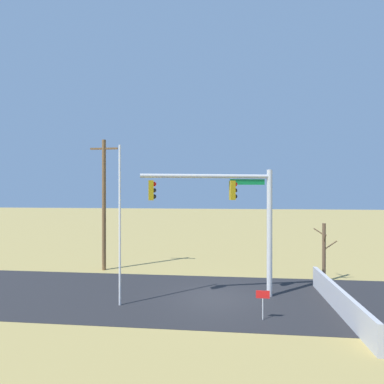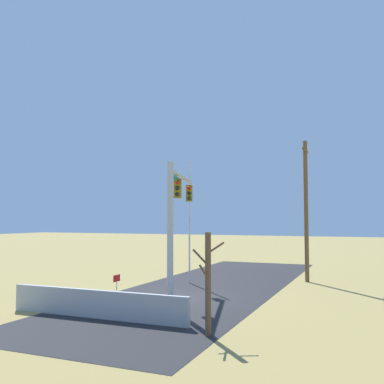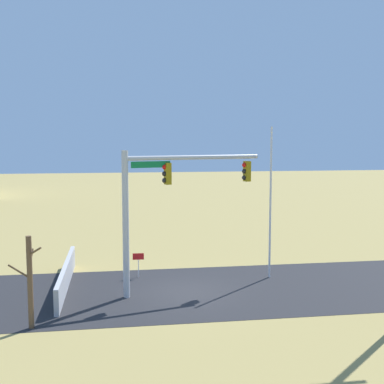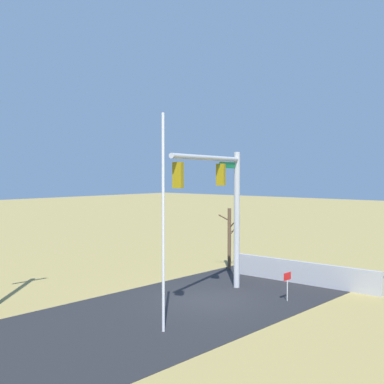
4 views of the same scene
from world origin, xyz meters
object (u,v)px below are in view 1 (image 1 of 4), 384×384
at_px(signal_mast, 236,208).
at_px(flagpole, 120,225).
at_px(open_sign, 263,298).
at_px(utility_pole, 104,202).
at_px(bare_tree, 324,251).

height_order(signal_mast, flagpole, flagpole).
height_order(flagpole, open_sign, flagpole).
bearing_deg(open_sign, flagpole, 170.85).
bearing_deg(utility_pole, open_sign, -37.74).
bearing_deg(signal_mast, utility_pole, 150.86).
relative_size(signal_mast, flagpole, 0.86).
xyz_separation_m(signal_mast, utility_pole, (-8.75, 4.88, 0.09)).
height_order(signal_mast, bare_tree, signal_mast).
relative_size(utility_pole, bare_tree, 2.56).
bearing_deg(flagpole, open_sign, -9.15).
distance_m(flagpole, bare_tree, 12.02).
bearing_deg(signal_mast, bare_tree, 34.12).
distance_m(flagpole, utility_pole, 7.37).
distance_m(signal_mast, utility_pole, 10.02).
relative_size(signal_mast, open_sign, 5.28).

